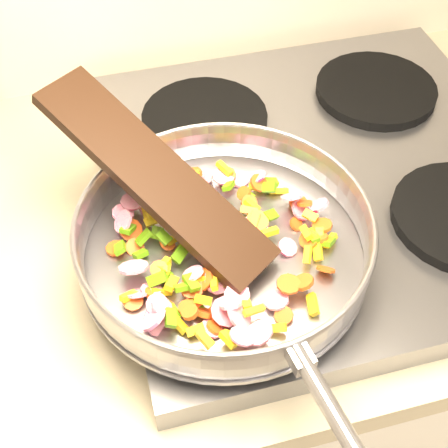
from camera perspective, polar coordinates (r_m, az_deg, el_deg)
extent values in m
cube|color=#939399|center=(0.91, 9.00, 4.16)|extent=(0.60, 0.60, 0.04)
cylinder|color=black|center=(0.76, 3.20, -3.33)|extent=(0.19, 0.19, 0.02)
cylinder|color=black|center=(0.95, -1.79, 9.60)|extent=(0.19, 0.19, 0.02)
cylinder|color=black|center=(1.04, 13.72, 11.84)|extent=(0.19, 0.19, 0.02)
cylinder|color=#9E9EA5|center=(0.76, 0.00, -2.64)|extent=(0.35, 0.35, 0.01)
torus|color=#9E9EA5|center=(0.73, 0.00, -1.13)|extent=(0.40, 0.40, 0.06)
torus|color=#9E9EA5|center=(0.71, 0.00, 0.21)|extent=(0.35, 0.35, 0.01)
cylinder|color=#9E9EA5|center=(0.60, 11.04, -18.29)|extent=(0.05, 0.19, 0.02)
cube|color=#9E9EA5|center=(0.63, 6.95, -11.99)|extent=(0.03, 0.03, 0.02)
cube|color=yellow|center=(0.68, 4.92, -9.45)|extent=(0.02, 0.02, 0.02)
cylinder|color=#D54E18|center=(0.70, 5.93, -5.49)|extent=(0.04, 0.04, 0.00)
cube|color=yellow|center=(0.71, -8.71, -6.54)|extent=(0.02, 0.02, 0.02)
cube|color=yellow|center=(0.71, -4.81, -5.44)|extent=(0.02, 0.03, 0.02)
cylinder|color=#D54E18|center=(0.81, -5.53, 2.28)|extent=(0.04, 0.03, 0.02)
cube|color=yellow|center=(0.79, -2.96, 1.62)|extent=(0.03, 0.01, 0.02)
cube|color=yellow|center=(0.69, 1.99, -7.15)|extent=(0.01, 0.03, 0.01)
cylinder|color=#D54E18|center=(0.71, -6.46, -6.28)|extent=(0.03, 0.03, 0.01)
cylinder|color=#D54E18|center=(0.70, -2.69, -7.25)|extent=(0.03, 0.03, 0.02)
cube|color=yellow|center=(0.67, 0.40, -10.51)|extent=(0.02, 0.02, 0.01)
cube|color=yellow|center=(0.75, 8.57, -2.44)|extent=(0.02, 0.03, 0.02)
cube|color=yellow|center=(0.78, -4.20, 2.07)|extent=(0.02, 0.03, 0.02)
cube|color=yellow|center=(0.71, -5.74, -6.19)|extent=(0.03, 0.01, 0.02)
cylinder|color=#D54E18|center=(0.71, 7.24, -5.30)|extent=(0.04, 0.04, 0.02)
cube|color=#528D11|center=(0.73, -5.46, -4.61)|extent=(0.02, 0.02, 0.01)
cylinder|color=#D54E18|center=(0.79, -2.88, 2.76)|extent=(0.04, 0.04, 0.01)
cube|color=yellow|center=(0.76, -4.62, -1.37)|extent=(0.02, 0.02, 0.01)
cube|color=yellow|center=(0.71, 8.12, -7.29)|extent=(0.02, 0.03, 0.01)
cube|color=#528D11|center=(0.74, -5.53, -1.22)|extent=(0.02, 0.02, 0.01)
cylinder|color=#CE1453|center=(0.83, 1.35, 4.07)|extent=(0.04, 0.04, 0.01)
cube|color=#528D11|center=(0.71, -0.27, -4.87)|extent=(0.02, 0.02, 0.02)
cube|color=yellow|center=(0.76, 8.71, -1.10)|extent=(0.02, 0.02, 0.01)
cube|color=yellow|center=(0.68, -2.64, -9.65)|extent=(0.02, 0.01, 0.01)
cylinder|color=#CE1453|center=(0.72, -8.28, -3.92)|extent=(0.04, 0.03, 0.02)
cylinder|color=#CE1453|center=(0.72, 2.08, -3.67)|extent=(0.04, 0.04, 0.03)
cylinder|color=#D54E18|center=(0.76, -8.15, -2.12)|extent=(0.03, 0.03, 0.02)
cylinder|color=#CE1453|center=(0.78, 8.71, 1.70)|extent=(0.03, 0.03, 0.02)
cylinder|color=#CE1453|center=(0.72, 0.64, -5.25)|extent=(0.03, 0.03, 0.02)
cylinder|color=#CE1453|center=(0.68, 0.56, -7.42)|extent=(0.03, 0.02, 0.02)
cylinder|color=#D54E18|center=(0.77, 0.32, 0.24)|extent=(0.04, 0.04, 0.01)
cube|color=yellow|center=(0.78, -7.06, 1.06)|extent=(0.01, 0.03, 0.01)
cylinder|color=#CE1453|center=(0.71, -7.93, -6.29)|extent=(0.03, 0.03, 0.02)
cylinder|color=#CE1453|center=(0.71, -2.86, -4.54)|extent=(0.04, 0.03, 0.02)
cylinder|color=#CE1453|center=(0.75, 5.83, -2.12)|extent=(0.03, 0.03, 0.02)
cube|color=yellow|center=(0.76, 9.68, -1.50)|extent=(0.02, 0.02, 0.01)
cylinder|color=#D54E18|center=(0.76, 3.07, 0.26)|extent=(0.04, 0.04, 0.02)
cube|color=#528D11|center=(0.69, -4.67, -8.10)|extent=(0.02, 0.02, 0.02)
cylinder|color=#CE1453|center=(0.68, -6.52, -8.61)|extent=(0.03, 0.04, 0.03)
cylinder|color=#D54E18|center=(0.68, -3.14, -8.05)|extent=(0.03, 0.03, 0.01)
cylinder|color=#CE1453|center=(0.69, -1.15, -9.56)|extent=(0.03, 0.04, 0.02)
cube|color=#528D11|center=(0.76, -6.14, -0.81)|extent=(0.02, 0.02, 0.01)
cube|color=#528D11|center=(0.82, 4.29, 3.85)|extent=(0.02, 0.01, 0.01)
cube|color=yellow|center=(0.82, 2.96, 3.40)|extent=(0.02, 0.01, 0.02)
cube|color=#528D11|center=(0.75, 8.10, -1.06)|extent=(0.01, 0.02, 0.01)
cylinder|color=#D54E18|center=(0.82, -3.14, 3.11)|extent=(0.03, 0.03, 0.01)
cylinder|color=#D54E18|center=(0.76, -9.84, -2.19)|extent=(0.03, 0.03, 0.01)
cube|color=yellow|center=(0.69, -4.13, -9.13)|extent=(0.02, 0.02, 0.02)
cube|color=#528D11|center=(0.75, -7.65, -2.75)|extent=(0.02, 0.02, 0.01)
cube|color=#528D11|center=(0.70, -2.56, -7.49)|extent=(0.02, 0.02, 0.02)
cylinder|color=#D54E18|center=(0.70, -1.85, -8.11)|extent=(0.03, 0.03, 0.02)
cube|color=yellow|center=(0.67, 0.94, -10.31)|extent=(0.02, 0.03, 0.02)
cylinder|color=#D54E18|center=(0.71, -2.00, -5.10)|extent=(0.03, 0.03, 0.02)
cylinder|color=#D54E18|center=(0.76, -0.67, -1.98)|extent=(0.03, 0.03, 0.02)
cylinder|color=#D54E18|center=(0.70, -5.44, -7.48)|extent=(0.03, 0.02, 0.02)
cylinder|color=#CE1453|center=(0.77, -0.11, -0.12)|extent=(0.03, 0.04, 0.03)
cube|color=yellow|center=(0.68, 2.76, -7.90)|extent=(0.03, 0.01, 0.01)
cylinder|color=#D54E18|center=(0.81, 3.21, 3.77)|extent=(0.03, 0.03, 0.02)
cylinder|color=#D54E18|center=(0.70, -0.43, -8.04)|extent=(0.03, 0.03, 0.01)
cube|color=yellow|center=(0.66, -1.78, -10.44)|extent=(0.02, 0.02, 0.02)
cylinder|color=#CE1453|center=(0.70, 4.83, -6.99)|extent=(0.04, 0.04, 0.01)
cube|color=#528D11|center=(0.67, -4.90, -8.54)|extent=(0.02, 0.02, 0.01)
cube|color=#528D11|center=(0.81, 4.16, 3.35)|extent=(0.02, 0.02, 0.02)
cube|color=yellow|center=(0.82, 0.03, 5.12)|extent=(0.02, 0.03, 0.01)
cylinder|color=#CE1453|center=(0.71, -0.67, -5.20)|extent=(0.04, 0.04, 0.03)
cube|color=yellow|center=(0.77, 7.88, 0.75)|extent=(0.02, 0.02, 0.01)
cube|color=yellow|center=(0.74, 7.65, -2.82)|extent=(0.02, 0.02, 0.02)
cylinder|color=#CE1453|center=(0.81, 3.06, 4.36)|extent=(0.03, 0.03, 0.02)
cylinder|color=#D54E18|center=(0.70, -2.96, -5.82)|extent=(0.04, 0.04, 0.01)
cylinder|color=#D54E18|center=(0.78, 6.68, -0.06)|extent=(0.03, 0.03, 0.02)
cylinder|color=#D54E18|center=(0.73, 9.28, -4.11)|extent=(0.03, 0.03, 0.02)
cylinder|color=#D54E18|center=(0.76, 1.90, -0.44)|extent=(0.03, 0.03, 0.02)
cylinder|color=#D54E18|center=(0.79, 7.39, 1.88)|extent=(0.03, 0.02, 0.02)
cube|color=#528D11|center=(0.76, -7.35, -1.20)|extent=(0.02, 0.02, 0.02)
cylinder|color=#D54E18|center=(0.79, -3.30, 1.81)|extent=(0.02, 0.03, 0.02)
cube|color=yellow|center=(0.78, 2.56, 1.69)|extent=(0.02, 0.02, 0.01)
cube|color=yellow|center=(0.75, 4.22, -0.73)|extent=(0.02, 0.01, 0.01)
cube|color=#528D11|center=(0.76, 9.50, -1.58)|extent=(0.02, 0.02, 0.02)
cylinder|color=#CE1453|center=(0.82, -0.05, 4.37)|extent=(0.04, 0.04, 0.01)
cube|color=yellow|center=(0.76, 1.18, -0.48)|extent=(0.02, 0.02, 0.02)
cylinder|color=#CE1453|center=(0.68, -5.73, -7.51)|extent=(0.03, 0.03, 0.02)
cylinder|color=#D54E18|center=(0.72, 2.50, -3.11)|extent=(0.03, 0.03, 0.01)
cylinder|color=#CE1453|center=(0.76, 2.87, -0.17)|extent=(0.04, 0.04, 0.03)
cylinder|color=#CE1453|center=(0.79, -9.21, 0.98)|extent=(0.03, 0.03, 0.01)
cylinder|color=#D54E18|center=(0.79, 1.82, 2.81)|extent=(0.02, 0.03, 0.02)
cube|color=yellow|center=(0.80, -8.12, 2.39)|extent=(0.03, 0.02, 0.02)
cylinder|color=#D54E18|center=(0.75, 7.79, -1.40)|extent=(0.03, 0.03, 0.02)
cylinder|color=#CE1453|center=(0.77, -9.22, 0.25)|extent=(0.03, 0.04, 0.03)
cylinder|color=#D54E18|center=(0.77, 8.97, -0.13)|extent=(0.04, 0.04, 0.01)
cube|color=#528D11|center=(0.71, -6.13, -5.02)|extent=(0.03, 0.02, 0.02)
cylinder|color=#D54E18|center=(0.75, -5.19, -1.69)|extent=(0.03, 0.03, 0.02)
cylinder|color=#D54E18|center=(0.78, 2.31, 1.96)|extent=(0.03, 0.03, 0.02)
cylinder|color=#D54E18|center=(0.80, 6.81, 1.97)|extent=(0.04, 0.04, 0.01)
cylinder|color=#D54E18|center=(0.82, -2.89, 4.49)|extent=(0.03, 0.03, 0.02)
cylinder|color=#CE1453|center=(0.66, 1.67, -10.22)|extent=(0.03, 0.03, 0.02)
cube|color=#528D11|center=(0.78, -3.31, 2.01)|extent=(0.02, 0.02, 0.01)
cube|color=yellow|center=(0.72, -0.58, -5.48)|extent=(0.02, 0.02, 0.01)
cube|color=#528D11|center=(0.80, 0.42, 3.49)|extent=(0.02, 0.02, 0.02)
cylinder|color=#D54E18|center=(0.69, -3.36, -7.65)|extent=(0.02, 0.02, 0.01)
cube|color=yellow|center=(0.81, -3.05, 4.37)|extent=(0.02, 0.02, 0.01)
cylinder|color=#D54E18|center=(0.70, 5.49, -8.32)|extent=(0.03, 0.03, 0.02)
cube|color=#528D11|center=(0.77, 4.28, 0.79)|extent=(0.02, 0.02, 0.02)
cylinder|color=#CE1453|center=(0.83, -1.92, 4.08)|extent=(0.04, 0.04, 0.02)
cube|color=yellow|center=(0.77, 2.29, 1.21)|extent=(0.02, 0.02, 0.01)
cube|color=yellow|center=(0.69, -1.91, -6.95)|extent=(0.02, 0.02, 0.01)
cube|color=yellow|center=(0.75, 7.54, -0.79)|extent=(0.01, 0.02, 0.01)
cube|color=yellow|center=(0.82, 5.03, 3.03)|extent=(0.03, 0.01, 0.01)
cube|color=yellow|center=(0.73, -5.51, -3.67)|extent=(0.02, 0.02, 0.01)
cube|color=#528D11|center=(0.70, -3.81, -5.81)|extent=(0.02, 0.01, 0.01)
cube|color=#528D11|center=(0.75, -9.50, -2.18)|extent=(0.02, 0.02, 0.02)
cube|color=#528D11|center=(0.73, -4.10, -2.79)|extent=(0.03, 0.02, 0.02)
cylinder|color=#CE1453|center=(0.68, 1.42, -8.38)|extent=(0.04, 0.05, 0.04)
cube|color=yellow|center=(0.80, -3.39, 1.52)|extent=(0.03, 0.02, 0.02)
cube|color=yellow|center=(0.76, 2.76, 0.40)|extent=(0.02, 0.03, 0.02)
cylinder|color=#CE1453|center=(0.71, -6.67, -5.98)|extent=(0.03, 0.03, 0.01)
cube|color=yellow|center=(0.78, -6.50, 0.35)|extent=(0.02, 0.02, 0.01)
cylinder|color=#CE1453|center=(0.69, -6.07, -8.76)|extent=(0.03, 0.04, 0.04)
cylinder|color=#CE1453|center=(0.69, -6.13, -7.31)|extent=(0.03, 0.03, 0.02)
cylinder|color=#CE1453|center=(0.79, -8.36, 2.07)|extent=(0.03, 0.03, 0.00)
cylinder|color=#D54E18|center=(0.69, -0.76, -9.47)|extent=(0.02, 0.03, 0.02)
cube|color=yellow|center=(0.72, -5.36, -4.10)|extent=(0.02, 0.02, 0.02)
cylinder|color=#D54E18|center=(0.71, -8.32, -6.97)|extent=(0.03, 0.03, 0.01)
cube|color=#528D11|center=(0.70, -3.00, -5.36)|extent=(0.02, 0.03, 0.01)
cylinder|color=#D54E18|center=(0.76, 8.77, -1.28)|extent=(0.03, 0.03, 0.02)
cylinder|color=#CE1453|center=(0.80, -6.70, 1.35)|extent=(0.04, 0.04, 0.02)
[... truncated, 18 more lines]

